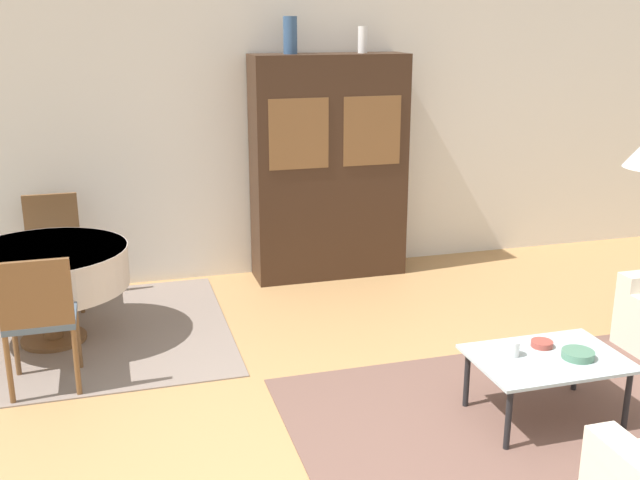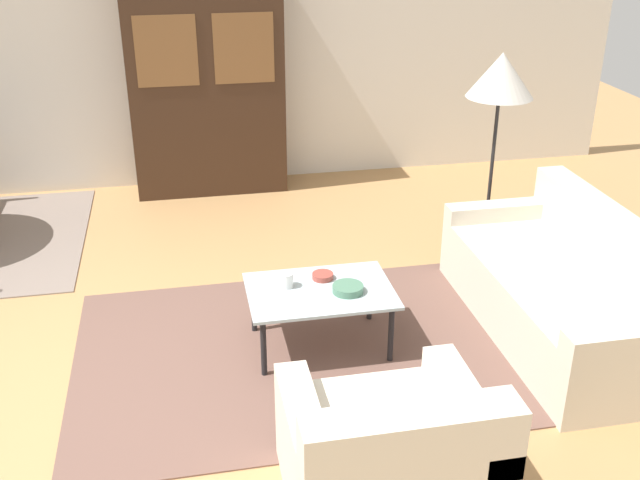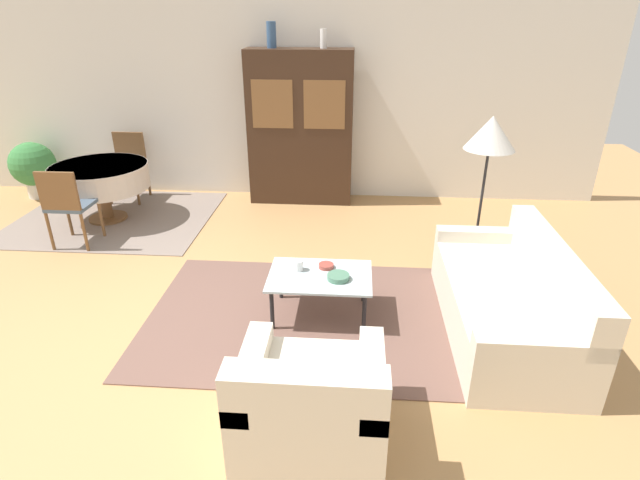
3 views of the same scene
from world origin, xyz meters
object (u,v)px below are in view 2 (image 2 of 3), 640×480
at_px(bowl_small, 323,276).
at_px(floor_lamp, 501,80).
at_px(armchair, 389,458).
at_px(bowl, 348,289).
at_px(coffee_table, 320,295).
at_px(display_cabinet, 207,85).
at_px(cup, 286,280).
at_px(couch, 566,292).

bearing_deg(bowl_small, floor_lamp, 33.31).
distance_m(armchair, bowl_small, 1.56).
xyz_separation_m(bowl, bowl_small, (-0.12, 0.20, -0.00)).
height_order(armchair, coffee_table, armchair).
height_order(display_cabinet, bowl_small, display_cabinet).
bearing_deg(floor_lamp, armchair, -121.01).
distance_m(display_cabinet, cup, 2.95).
bearing_deg(bowl, floor_lamp, 40.43).
bearing_deg(armchair, bowl, 85.00).
bearing_deg(cup, display_cabinet, 95.69).
bearing_deg(armchair, bowl_small, 89.95).
relative_size(couch, coffee_table, 2.15).
bearing_deg(couch, floor_lamp, 0.87).
bearing_deg(armchair, cup, 99.22).
distance_m(bowl, bowl_small, 0.23).
xyz_separation_m(display_cabinet, cup, (0.29, -2.88, -0.57)).
height_order(armchair, bowl_small, armchair).
bearing_deg(display_cabinet, bowl_small, -79.33).
xyz_separation_m(display_cabinet, bowl, (0.65, -3.02, -0.59)).
distance_m(floor_lamp, cup, 2.28).
xyz_separation_m(floor_lamp, cup, (-1.79, -1.08, -0.92)).
bearing_deg(coffee_table, armchair, -88.23).
relative_size(armchair, coffee_table, 1.02).
relative_size(armchair, bowl, 4.80).
height_order(armchair, bowl, armchair).
xyz_separation_m(couch, cup, (-1.81, 0.20, 0.17)).
distance_m(couch, floor_lamp, 1.68).
bearing_deg(floor_lamp, bowl, -139.57).
bearing_deg(bowl, coffee_table, 158.84).
relative_size(couch, bowl_small, 14.39).
bearing_deg(coffee_table, couch, -4.32).
distance_m(armchair, coffee_table, 1.42).
relative_size(armchair, display_cabinet, 0.45).
distance_m(coffee_table, display_cabinet, 3.07).
bearing_deg(couch, bowl_small, 80.56).
xyz_separation_m(armchair, cup, (-0.24, 1.50, 0.17)).
height_order(floor_lamp, bowl, floor_lamp).
xyz_separation_m(armchair, bowl_small, (0.00, 1.56, 0.14)).
relative_size(display_cabinet, floor_lamp, 1.29).
xyz_separation_m(couch, coffee_table, (-1.61, 0.12, 0.08)).
bearing_deg(display_cabinet, coffee_table, -80.67).
distance_m(couch, display_cabinet, 3.80).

